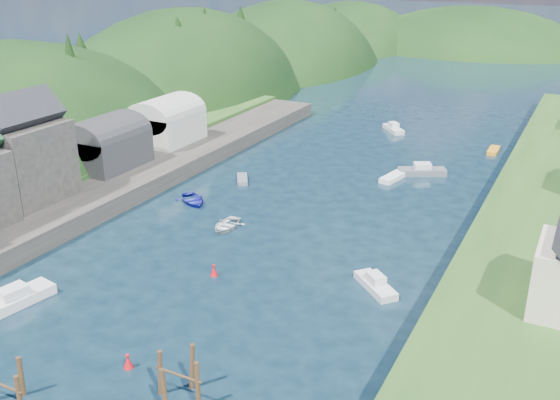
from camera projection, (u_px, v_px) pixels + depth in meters
The scene contains 11 objects.
ground at pixel (358, 172), 79.48m from camera, with size 600.00×600.00×0.00m, color black.
hillside_left at pixel (185, 140), 122.18m from camera, with size 44.00×245.56×52.00m.
far_hills at pixel (507, 86), 185.54m from camera, with size 103.00×68.00×44.00m.
hill_trees at pixel (407, 66), 88.37m from camera, with size 91.86×149.43×12.08m.
quay_left at pixel (39, 213), 64.45m from camera, with size 12.00×110.00×2.00m, color #2D2B28.
boat_sheds at pixel (138, 128), 79.44m from camera, with size 7.00×21.00×7.50m.
piling_cluster_near at pixel (4, 392), 38.02m from camera, with size 3.23×3.01×3.38m.
piling_cluster_far at pixel (179, 383), 38.55m from camera, with size 3.40×3.15×3.81m.
channel_buoy_near at pixel (128, 362), 41.95m from camera, with size 0.70×0.70×1.10m.
channel_buoy_far at pixel (214, 271), 53.95m from camera, with size 0.70×0.70×1.10m.
moored_boats at pixel (166, 267), 54.46m from camera, with size 33.53×89.91×2.16m.
Camera 1 is at (25.31, -21.47, 26.09)m, focal length 40.00 mm.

